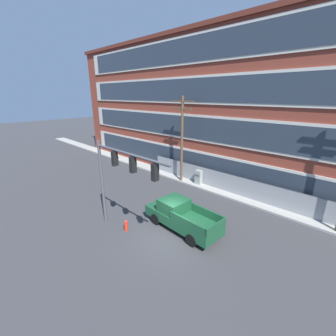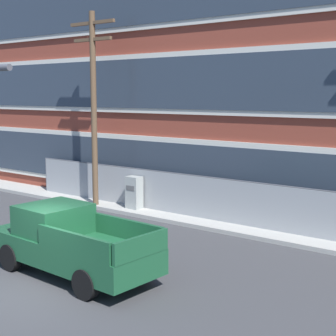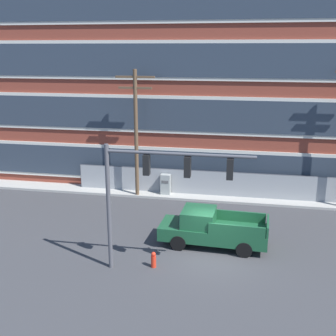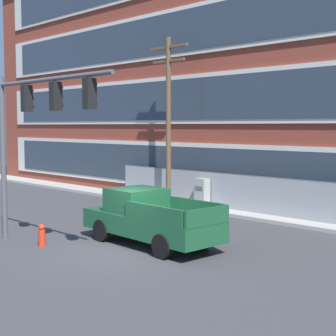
{
  "view_description": "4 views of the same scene",
  "coord_description": "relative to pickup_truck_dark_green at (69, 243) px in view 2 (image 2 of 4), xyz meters",
  "views": [
    {
      "loc": [
        8.56,
        -9.16,
        8.81
      ],
      "look_at": [
        -1.92,
        1.65,
        3.87
      ],
      "focal_mm": 24.0,
      "sensor_mm": 36.0,
      "label": 1
    },
    {
      "loc": [
        10.76,
        -8.38,
        5.14
      ],
      "look_at": [
        1.22,
        3.93,
        2.9
      ],
      "focal_mm": 55.0,
      "sensor_mm": 36.0,
      "label": 2
    },
    {
      "loc": [
        1.3,
        -19.14,
        10.0
      ],
      "look_at": [
        -2.76,
        2.53,
        3.71
      ],
      "focal_mm": 45.0,
      "sensor_mm": 36.0,
      "label": 3
    },
    {
      "loc": [
        13.03,
        -10.96,
        4.2
      ],
      "look_at": [
        -0.4,
        2.29,
        2.65
      ],
      "focal_mm": 55.0,
      "sensor_mm": 36.0,
      "label": 4
    }
  ],
  "objects": [
    {
      "name": "chain_link_fence",
      "position": [
        2.8,
        7.43,
        0.03
      ],
      "size": [
        25.96,
        0.06,
        1.89
      ],
      "color": "gray",
      "rests_on": "ground"
    },
    {
      "name": "brick_mill_building",
      "position": [
        0.58,
        13.78,
        6.51
      ],
      "size": [
        53.85,
        12.05,
        14.86
      ],
      "color": "brown",
      "rests_on": "ground"
    },
    {
      "name": "ground_plane",
      "position": [
        0.22,
        -1.14,
        -0.93
      ],
      "size": [
        160.0,
        160.0,
        0.0
      ],
      "primitive_type": "plane",
      "color": "#38383A"
    },
    {
      "name": "electrical_cabinet",
      "position": [
        -3.78,
        7.1,
        -0.15
      ],
      "size": [
        0.66,
        0.51,
        1.58
      ],
      "color": "#939993",
      "rests_on": "ground"
    },
    {
      "name": "utility_pole_near_corner",
      "position": [
        -5.7,
        6.62,
        3.91
      ],
      "size": [
        2.62,
        0.26,
        8.71
      ],
      "color": "brown",
      "rests_on": "ground"
    },
    {
      "name": "sidewalk_building_side",
      "position": [
        0.22,
        7.21,
        -0.85
      ],
      "size": [
        80.0,
        1.69,
        0.16
      ],
      "primitive_type": "cube",
      "color": "#9E9B93",
      "rests_on": "ground"
    },
    {
      "name": "pickup_truck_dark_green",
      "position": [
        0.0,
        0.0,
        0.0
      ],
      "size": [
        5.69,
        2.28,
        1.95
      ],
      "color": "#194C2D",
      "rests_on": "ground"
    }
  ]
}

